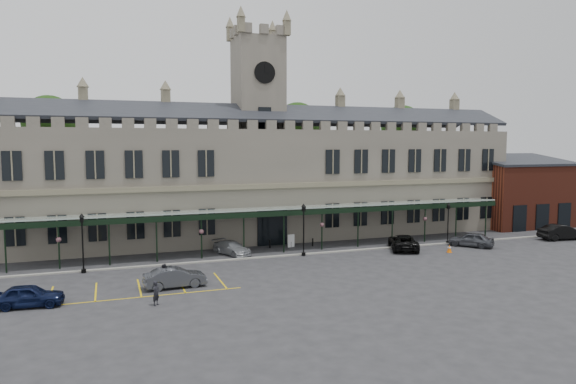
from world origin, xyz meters
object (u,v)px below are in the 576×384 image
object	(u,v)px
lamp_post_left	(82,238)
car_right_b	(562,232)
car_right_a	(471,239)
person_b	(164,276)
car_taxi	(232,248)
car_van	(403,242)
car_left_a	(29,296)
sign_board	(291,241)
car_left_b	(175,277)
person_a	(156,293)
clock_tower	(258,120)
lamp_post_right	(448,219)
lamp_post_mid	(304,225)
station_building	(259,180)
traffic_cone	(449,249)

from	to	relation	value
lamp_post_left	car_right_b	world-z (taller)	lamp_post_left
car_right_a	person_b	size ratio (longest dim) A/B	2.52
car_taxi	car_right_a	distance (m)	24.42
lamp_post_left	car_van	size ratio (longest dim) A/B	0.91
car_left_a	sign_board	bearing A→B (deg)	-55.47
lamp_post_left	car_left_b	size ratio (longest dim) A/B	1.09
car_left_b	car_taxi	xyz separation A→B (m)	(6.50, 9.63, -0.10)
person_b	car_left_b	bearing A→B (deg)	121.70
car_left_b	person_a	size ratio (longest dim) A/B	2.79
car_left_a	car_right_a	world-z (taller)	car_right_a
clock_tower	car_right_b	distance (m)	35.67
clock_tower	lamp_post_right	bearing A→B (deg)	-30.55
lamp_post_left	lamp_post_mid	size ratio (longest dim) A/B	0.99
car_left_a	car_van	size ratio (longest dim) A/B	0.80
station_building	car_left_a	world-z (taller)	station_building
lamp_post_mid	car_left_b	xyz separation A→B (m)	(-12.74, -6.82, -2.19)
car_van	car_left_b	bearing A→B (deg)	38.58
clock_tower	car_right_b	world-z (taller)	clock_tower
lamp_post_left	car_van	bearing A→B (deg)	-1.11
station_building	lamp_post_right	bearing A→B (deg)	-30.35
station_building	car_right_b	distance (m)	33.93
clock_tower	lamp_post_mid	size ratio (longest dim) A/B	5.00
traffic_cone	person_a	bearing A→B (deg)	-165.42
car_taxi	person_b	distance (m)	11.89
car_taxi	car_right_a	bearing A→B (deg)	-35.53
traffic_cone	car_left_a	bearing A→B (deg)	-172.18
lamp_post_left	sign_board	size ratio (longest dim) A/B	3.76
lamp_post_left	sign_board	xyz separation A→B (m)	(19.55, 4.25, -2.28)
station_building	car_left_b	world-z (taller)	station_building
clock_tower	lamp_post_right	size ratio (longest dim) A/B	5.66
traffic_cone	car_left_b	xyz separation A→B (m)	(-26.63, -3.51, 0.37)
traffic_cone	car_right_a	bearing A→B (deg)	22.89
traffic_cone	car_left_b	world-z (taller)	car_left_b
traffic_cone	lamp_post_mid	bearing A→B (deg)	166.60
car_right_a	car_taxi	bearing A→B (deg)	-50.46
sign_board	car_right_b	world-z (taller)	car_right_b
traffic_cone	person_a	world-z (taller)	person_a
sign_board	lamp_post_right	bearing A→B (deg)	-23.49
lamp_post_mid	car_left_b	world-z (taller)	lamp_post_mid
person_a	car_right_a	bearing A→B (deg)	-32.81
sign_board	car_taxi	bearing A→B (deg)	-177.96
car_taxi	person_b	world-z (taller)	person_b
lamp_post_left	person_b	xyz separation A→B (m)	(5.74, -6.55, -2.04)
lamp_post_right	car_right_b	xyz separation A→B (m)	(13.29, -2.23, -1.76)
lamp_post_right	traffic_cone	size ratio (longest dim) A/B	5.76
lamp_post_right	traffic_cone	distance (m)	5.06
clock_tower	car_taxi	xyz separation A→B (m)	(-5.00, -8.09, -12.47)
car_left_a	car_van	distance (m)	33.55
car_taxi	car_van	size ratio (longest dim) A/B	0.82
car_left_a	car_right_b	xyz separation A→B (m)	(52.00, 6.48, 0.11)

